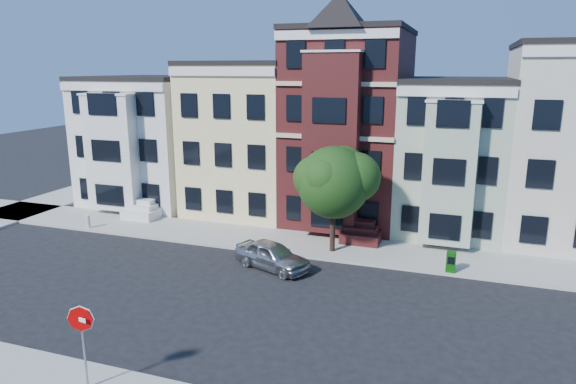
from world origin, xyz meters
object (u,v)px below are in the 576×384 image
at_px(fire_hydrant, 89,223).
at_px(street_tree, 333,187).
at_px(stop_sign, 83,342).
at_px(newspaper_box, 451,262).
at_px(parked_car, 272,255).

bearing_deg(fire_hydrant, street_tree, 3.64).
height_order(street_tree, stop_sign, street_tree).
xyz_separation_m(street_tree, stop_sign, (-4.18, -14.48, -1.99)).
bearing_deg(newspaper_box, street_tree, 171.96).
relative_size(parked_car, newspaper_box, 4.10).
distance_m(fire_hydrant, stop_sign, 17.58).
bearing_deg(fire_hydrant, parked_car, -9.30).
bearing_deg(parked_car, fire_hydrant, 101.16).
bearing_deg(fire_hydrant, stop_sign, -50.33).
bearing_deg(stop_sign, street_tree, 81.63).
distance_m(parked_car, newspaper_box, 8.81).
bearing_deg(stop_sign, fire_hydrant, 137.41).
distance_m(newspaper_box, stop_sign, 17.07).
height_order(parked_car, stop_sign, stop_sign).
distance_m(street_tree, stop_sign, 15.20).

